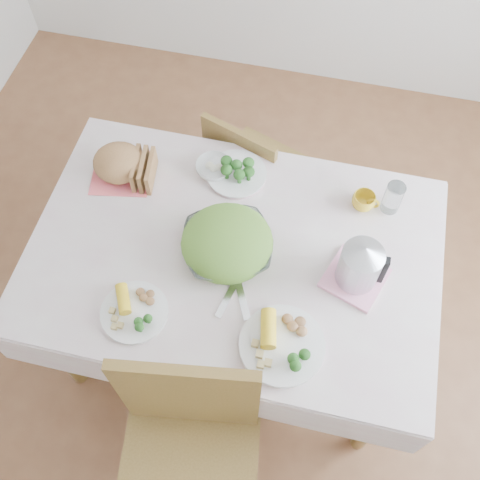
% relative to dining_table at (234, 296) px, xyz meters
% --- Properties ---
extents(floor, '(3.60, 3.60, 0.00)m').
position_rel_dining_table_xyz_m(floor, '(0.00, 0.00, -0.38)').
color(floor, brown).
rests_on(floor, ground).
extents(dining_table, '(1.40, 0.90, 0.75)m').
position_rel_dining_table_xyz_m(dining_table, '(0.00, 0.00, 0.00)').
color(dining_table, brown).
rests_on(dining_table, floor).
extents(tablecloth, '(1.50, 1.00, 0.01)m').
position_rel_dining_table_xyz_m(tablecloth, '(0.00, 0.00, 0.38)').
color(tablecloth, beige).
rests_on(tablecloth, dining_table).
extents(chair_far, '(0.48, 0.48, 0.83)m').
position_rel_dining_table_xyz_m(chair_far, '(-0.04, 0.67, 0.09)').
color(chair_far, brown).
rests_on(chair_far, floor).
extents(salad_bowl, '(0.41, 0.41, 0.08)m').
position_rel_dining_table_xyz_m(salad_bowl, '(-0.02, -0.00, 0.43)').
color(salad_bowl, white).
rests_on(salad_bowl, tablecloth).
extents(dinner_plate_left, '(0.26, 0.26, 0.02)m').
position_rel_dining_table_xyz_m(dinner_plate_left, '(-0.27, -0.32, 0.40)').
color(dinner_plate_left, white).
rests_on(dinner_plate_left, tablecloth).
extents(dinner_plate_right, '(0.33, 0.33, 0.02)m').
position_rel_dining_table_xyz_m(dinner_plate_right, '(0.24, -0.32, 0.40)').
color(dinner_plate_right, white).
rests_on(dinner_plate_right, tablecloth).
extents(broccoli_plate, '(0.31, 0.31, 0.02)m').
position_rel_dining_table_xyz_m(broccoli_plate, '(-0.07, 0.34, 0.40)').
color(broccoli_plate, beige).
rests_on(broccoli_plate, tablecloth).
extents(napkin, '(0.27, 0.27, 0.00)m').
position_rel_dining_table_xyz_m(napkin, '(-0.52, 0.25, 0.39)').
color(napkin, '#FC666D').
rests_on(napkin, tablecloth).
extents(bread_loaf, '(0.26, 0.25, 0.12)m').
position_rel_dining_table_xyz_m(bread_loaf, '(-0.52, 0.25, 0.45)').
color(bread_loaf, olive).
rests_on(bread_loaf, napkin).
extents(fruit_bowl, '(0.15, 0.15, 0.04)m').
position_rel_dining_table_xyz_m(fruit_bowl, '(-0.16, 0.34, 0.41)').
color(fruit_bowl, white).
rests_on(fruit_bowl, tablecloth).
extents(yellow_mug, '(0.10, 0.10, 0.07)m').
position_rel_dining_table_xyz_m(yellow_mug, '(0.43, 0.31, 0.42)').
color(yellow_mug, gold).
rests_on(yellow_mug, tablecloth).
extents(glass_tumbler, '(0.08, 0.08, 0.13)m').
position_rel_dining_table_xyz_m(glass_tumbler, '(0.54, 0.32, 0.45)').
color(glass_tumbler, white).
rests_on(glass_tumbler, tablecloth).
extents(pink_tray, '(0.25, 0.25, 0.02)m').
position_rel_dining_table_xyz_m(pink_tray, '(0.45, -0.01, 0.40)').
color(pink_tray, '#FC9ABD').
rests_on(pink_tray, tablecloth).
extents(electric_kettle, '(0.18, 0.18, 0.20)m').
position_rel_dining_table_xyz_m(electric_kettle, '(0.45, -0.01, 0.51)').
color(electric_kettle, '#B2B5BA').
rests_on(electric_kettle, pink_tray).
extents(fork_left, '(0.12, 0.21, 0.00)m').
position_rel_dining_table_xyz_m(fork_left, '(0.06, -0.15, 0.39)').
color(fork_left, silver).
rests_on(fork_left, tablecloth).
extents(fork_right, '(0.07, 0.21, 0.00)m').
position_rel_dining_table_xyz_m(fork_right, '(0.03, -0.16, 0.39)').
color(fork_right, silver).
rests_on(fork_right, tablecloth).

